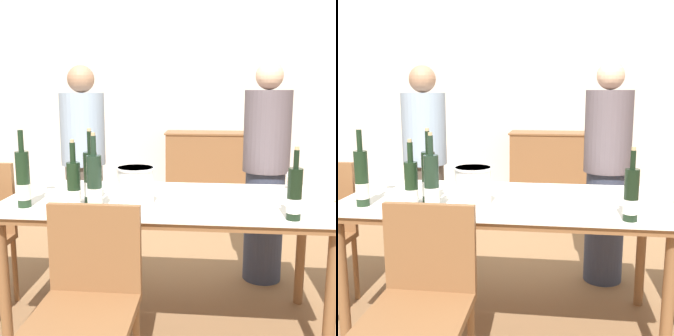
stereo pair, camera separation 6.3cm
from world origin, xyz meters
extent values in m
plane|color=olive|center=(0.00, 0.00, 0.00)|extent=(12.00, 12.00, 0.00)
cube|color=silver|center=(0.00, 3.14, 1.40)|extent=(8.00, 0.10, 2.80)
cube|color=brown|center=(0.28, 2.85, 0.43)|extent=(1.15, 0.44, 0.87)
cube|color=brown|center=(0.28, 2.85, 0.88)|extent=(1.18, 0.46, 0.02)
cylinder|color=brown|center=(-0.83, -0.35, 0.37)|extent=(0.06, 0.06, 0.74)
cylinder|color=brown|center=(0.83, -0.35, 0.37)|extent=(0.06, 0.06, 0.74)
cylinder|color=brown|center=(-0.83, 0.35, 0.37)|extent=(0.06, 0.06, 0.74)
cylinder|color=brown|center=(0.83, 0.35, 0.37)|extent=(0.06, 0.06, 0.74)
cube|color=brown|center=(0.00, 0.00, 0.76)|extent=(1.83, 0.86, 0.04)
cube|color=white|center=(0.00, 0.00, 0.78)|extent=(1.86, 0.89, 0.01)
cylinder|color=white|center=(-0.16, -0.15, 0.88)|extent=(0.19, 0.19, 0.21)
cylinder|color=white|center=(-0.16, -0.15, 0.98)|extent=(0.20, 0.20, 0.01)
cylinder|color=#1E3323|center=(-0.35, -0.27, 0.92)|extent=(0.08, 0.08, 0.29)
cylinder|color=white|center=(-0.35, -0.27, 0.86)|extent=(0.08, 0.08, 0.08)
cylinder|color=#1E3323|center=(-0.35, -0.27, 1.12)|extent=(0.03, 0.03, 0.10)
cylinder|color=tan|center=(-0.35, -0.27, 1.18)|extent=(0.02, 0.02, 0.02)
cylinder|color=black|center=(-0.41, -0.12, 0.92)|extent=(0.08, 0.08, 0.28)
cylinder|color=white|center=(-0.41, -0.12, 0.86)|extent=(0.08, 0.08, 0.08)
cylinder|color=black|center=(-0.41, -0.12, 1.12)|extent=(0.02, 0.02, 0.11)
cylinder|color=tan|center=(-0.41, -0.12, 1.18)|extent=(0.02, 0.02, 0.02)
cylinder|color=black|center=(-0.74, -0.24, 0.93)|extent=(0.07, 0.07, 0.30)
cylinder|color=silver|center=(-0.74, -0.24, 0.86)|extent=(0.07, 0.07, 0.08)
cylinder|color=black|center=(-0.74, -0.24, 1.13)|extent=(0.03, 0.03, 0.11)
cylinder|color=black|center=(-0.46, -0.26, 0.90)|extent=(0.07, 0.07, 0.25)
cylinder|color=white|center=(-0.46, -0.26, 0.85)|extent=(0.07, 0.07, 0.07)
cylinder|color=black|center=(-0.46, -0.26, 1.08)|extent=(0.03, 0.03, 0.10)
cylinder|color=tan|center=(-0.46, -0.26, 1.14)|extent=(0.02, 0.02, 0.02)
cylinder|color=black|center=(0.64, -0.33, 0.90)|extent=(0.07, 0.07, 0.25)
cylinder|color=white|center=(0.64, -0.33, 0.85)|extent=(0.07, 0.07, 0.07)
cylinder|color=black|center=(0.64, -0.33, 1.07)|extent=(0.03, 0.03, 0.09)
cylinder|color=tan|center=(0.64, -0.33, 1.12)|extent=(0.02, 0.02, 0.02)
cylinder|color=white|center=(0.75, 0.30, 0.78)|extent=(0.07, 0.07, 0.00)
cylinder|color=white|center=(0.75, 0.30, 0.82)|extent=(0.01, 0.01, 0.06)
sphere|color=white|center=(0.75, 0.30, 0.87)|extent=(0.08, 0.08, 0.08)
cylinder|color=white|center=(-0.26, 0.31, 0.78)|extent=(0.06, 0.06, 0.00)
cylinder|color=white|center=(-0.26, 0.31, 0.82)|extent=(0.01, 0.01, 0.07)
sphere|color=white|center=(-0.26, 0.31, 0.88)|extent=(0.08, 0.08, 0.08)
cylinder|color=white|center=(-0.78, 0.13, 0.78)|extent=(0.06, 0.06, 0.00)
cylinder|color=white|center=(-0.78, 0.13, 0.82)|extent=(0.01, 0.01, 0.07)
sphere|color=white|center=(-0.78, 0.13, 0.88)|extent=(0.07, 0.07, 0.07)
cylinder|color=brown|center=(-1.04, 0.18, 0.22)|extent=(0.03, 0.03, 0.44)
cube|color=brown|center=(-0.27, -0.76, 0.47)|extent=(0.42, 0.42, 0.04)
cube|color=brown|center=(-0.27, -0.57, 0.69)|extent=(0.42, 0.04, 0.41)
cylinder|color=#51473D|center=(-0.72, 0.76, 0.42)|extent=(0.28, 0.28, 0.84)
cylinder|color=#8C9EB2|center=(-0.72, 0.76, 1.11)|extent=(0.33, 0.33, 0.54)
sphere|color=#A37556|center=(-0.72, 0.76, 1.47)|extent=(0.20, 0.20, 0.20)
cylinder|color=#383F56|center=(0.63, 0.71, 0.41)|extent=(0.28, 0.28, 0.82)
cylinder|color=#594C51|center=(0.63, 0.71, 1.11)|extent=(0.33, 0.33, 0.57)
sphere|color=#DBAD89|center=(0.63, 0.71, 1.49)|extent=(0.19, 0.19, 0.19)
camera|label=1|loc=(0.23, -2.32, 1.39)|focal=45.00mm
camera|label=2|loc=(0.30, -2.31, 1.39)|focal=45.00mm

